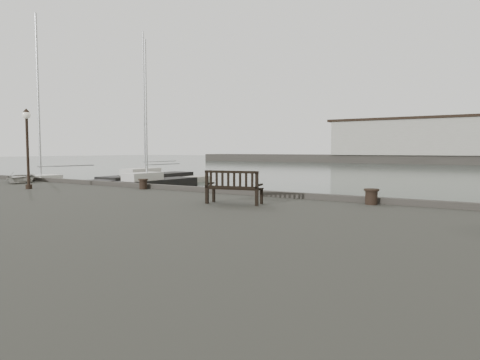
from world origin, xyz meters
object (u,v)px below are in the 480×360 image
object	(u,v)px
bollard_left	(143,184)
yacht_b	(149,180)
dinghy	(21,177)
yacht_a	(48,191)
lamp_post	(27,137)
bollard_right	(371,197)
bench	(234,194)
yacht_c	(151,187)

from	to	relation	value
bollard_left	yacht_b	size ratio (longest dim) A/B	0.03
dinghy	yacht_a	size ratio (longest dim) A/B	0.19
lamp_post	dinghy	distance (m)	4.42
lamp_post	dinghy	world-z (taller)	lamp_post
bollard_right	bench	bearing A→B (deg)	-149.35
bench	dinghy	xyz separation A→B (m)	(-13.31, 1.31, -0.05)
bollard_right	yacht_b	distance (m)	32.12
yacht_a	yacht_b	distance (m)	12.61
bollard_left	yacht_a	xyz separation A→B (m)	(-15.04, 5.57, -1.52)
dinghy	yacht_b	distance (m)	21.15
bench	dinghy	world-z (taller)	bench
lamp_post	dinghy	bearing A→B (deg)	154.04
dinghy	yacht_c	world-z (taller)	yacht_c
lamp_post	yacht_b	distance (m)	24.70
yacht_a	yacht_b	bearing A→B (deg)	109.37
bollard_left	yacht_b	world-z (taller)	yacht_b
bollard_right	dinghy	xyz separation A→B (m)	(-16.74, -0.72, 0.03)
bench	yacht_b	bearing A→B (deg)	127.15
bollard_right	yacht_b	world-z (taller)	yacht_b
lamp_post	yacht_c	size ratio (longest dim) A/B	0.27
yacht_a	bollard_left	bearing A→B (deg)	-11.98
bollard_right	yacht_c	bearing A→B (deg)	149.58
bench	lamp_post	size ratio (longest dim) A/B	0.53
bench	lamp_post	distance (m)	9.86
bench	bollard_left	bearing A→B (deg)	148.55
bollard_right	yacht_b	xyz separation A→B (m)	(-26.60, 17.93, -1.54)
bench	yacht_a	size ratio (longest dim) A/B	0.13
bench	yacht_b	distance (m)	30.63
dinghy	lamp_post	bearing A→B (deg)	-72.48
lamp_post	dinghy	size ratio (longest dim) A/B	1.31
yacht_a	bench	bearing A→B (deg)	-11.71
bench	lamp_post	world-z (taller)	lamp_post
dinghy	bollard_left	bearing A→B (deg)	-41.23
dinghy	yacht_b	world-z (taller)	yacht_b
bollard_left	yacht_c	world-z (taller)	yacht_c
bench	dinghy	distance (m)	13.38
bench	dinghy	size ratio (longest dim) A/B	0.70
yacht_b	dinghy	bearing A→B (deg)	-65.86
bollard_right	yacht_b	bearing A→B (deg)	146.02
lamp_post	dinghy	xyz separation A→B (m)	(-3.62, 1.76, -1.83)
bench	yacht_b	size ratio (longest dim) A/B	0.12
bench	yacht_c	size ratio (longest dim) A/B	0.14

